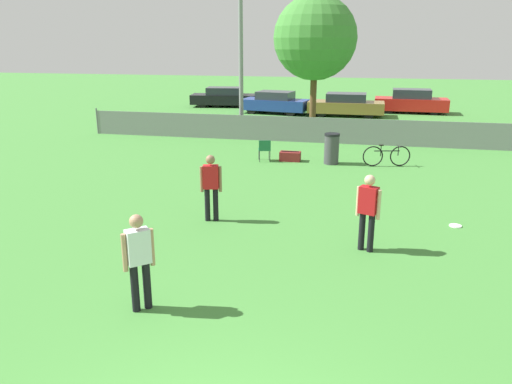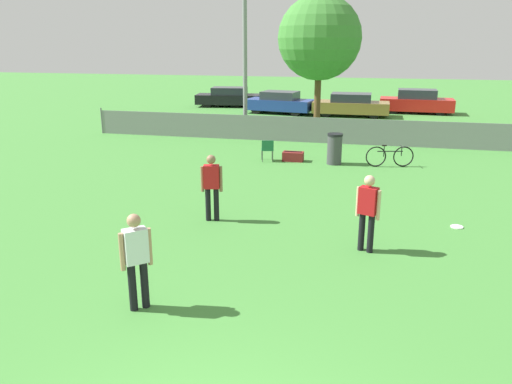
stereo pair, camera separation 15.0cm
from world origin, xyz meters
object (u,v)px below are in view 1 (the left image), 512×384
Objects in this scene: player_receiver_white at (139,256)px; folding_chair_sideline at (265,149)px; parked_car_tan at (346,105)px; bicycle_sideline at (387,156)px; parked_car_dark at (225,97)px; parked_car_red at (411,102)px; light_pole at (240,2)px; trash_bin at (332,149)px; frisbee_disc at (455,226)px; gear_bag_sideline at (290,156)px; tree_near_pole at (315,38)px; player_thrower_red at (211,184)px; parked_car_blue at (275,102)px; player_defender_red at (368,208)px.

player_receiver_white is 2.06× the size of folding_chair_sideline.
bicycle_sideline is at bearing -80.74° from parked_car_tan.
parked_car_red is at bearing -9.92° from parked_car_dark.
parked_car_dark is at bearing -84.68° from folding_chair_sideline.
trash_bin is (4.56, -4.89, -5.35)m from light_pole.
frisbee_disc is at bearing -53.33° from light_pole.
folding_chair_sideline is at bearing -111.10° from parked_car_red.
parked_car_red is (5.28, 14.50, 0.52)m from gear_bag_sideline.
frisbee_disc is at bearing -69.65° from tree_near_pole.
gear_bag_sideline is at bearing 68.85° from player_thrower_red.
parked_car_red is at bearing 53.82° from tree_near_pole.
parked_car_dark is 12.08m from parked_car_red.
parked_car_dark is 8.67m from parked_car_tan.
player_receiver_white is 0.35× the size of parked_car_dark.
trash_bin is (2.43, 0.13, 0.08)m from folding_chair_sideline.
player_thrower_red is 22.16m from parked_car_red.
parked_car_tan is at bearing 41.41° from player_receiver_white.
gear_bag_sideline is at bearing -67.86° from parked_car_blue.
folding_chair_sideline is at bearing 168.26° from bicycle_sideline.
player_defender_red reaches higher than parked_car_red.
player_thrower_red is at bearing -74.96° from parked_car_blue.
trash_bin reaches higher than gear_bag_sideline.
light_pole is at bearing 126.67° from frisbee_disc.
light_pole reaches higher than player_defender_red.
folding_chair_sideline reaches higher than gear_bag_sideline.
player_thrower_red is at bearing -79.45° from light_pole.
parked_car_tan is (-2.01, 12.32, 0.29)m from bicycle_sideline.
trash_bin is (2.41, 6.66, -0.39)m from player_thrower_red.
player_receiver_white reaches higher than gear_bag_sideline.
player_receiver_white is at bearing -101.60° from trash_bin.
trash_bin is (2.25, 10.98, -0.39)m from player_receiver_white.
trash_bin is (-1.30, 7.72, -0.39)m from player_defender_red.
player_receiver_white is 2.18× the size of gear_bag_sideline.
player_defender_red reaches higher than parked_car_dark.
parked_car_tan is (2.17, 23.35, -0.28)m from player_receiver_white.
folding_chair_sideline is 0.48× the size of bicycle_sideline.
bicycle_sideline is 0.38× the size of parked_car_tan.
light_pole is 9.28× the size of trash_bin.
parked_car_dark is (-5.88, 15.24, 0.16)m from folding_chair_sideline.
tree_near_pole is 1.46× the size of parked_car_tan.
tree_near_pole reaches higher than parked_car_blue.
gear_bag_sideline is 0.17× the size of parked_car_tan.
frisbee_disc is (7.95, -10.68, -5.89)m from light_pole.
player_receiver_white is at bearing -75.64° from parked_car_blue.
player_receiver_white is at bearing -84.57° from parked_car_dark.
gear_bag_sideline is (-1.51, 0.12, -0.38)m from trash_bin.
player_defender_red is 2.06× the size of folding_chair_sideline.
player_thrower_red is 1.00× the size of bicycle_sideline.
parked_car_dark is at bearing 134.88° from player_defender_red.
frisbee_disc is 23.95m from parked_car_dark.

